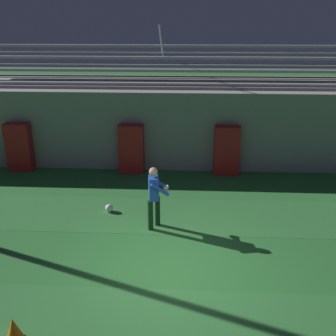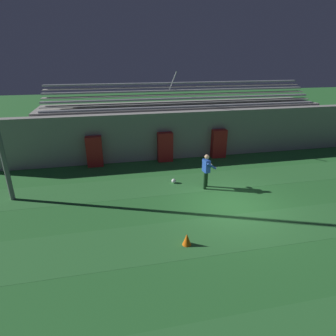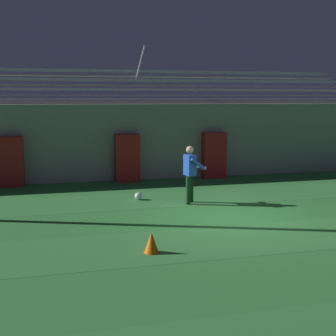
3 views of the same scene
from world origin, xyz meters
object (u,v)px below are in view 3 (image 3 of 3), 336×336
Objects in this scene: padding_pillar_gate_right at (214,155)px; padding_pillar_far_left at (10,162)px; traffic_cone at (151,242)px; goalkeeper at (190,171)px; soccer_ball at (138,196)px; padding_pillar_gate_left at (127,158)px.

padding_pillar_far_left is at bearing 180.00° from padding_pillar_gate_right.
padding_pillar_far_left is 4.10× the size of traffic_cone.
goalkeeper is 3.98× the size of traffic_cone.
goalkeeper is 1.81m from soccer_ball.
padding_pillar_far_left reaches higher than soccer_ball.
padding_pillar_gate_right is 1.00× the size of padding_pillar_far_left.
soccer_ball is (-3.55, -3.16, -0.75)m from padding_pillar_gate_right.
soccer_ball is at bearing -138.28° from padding_pillar_gate_right.
padding_pillar_gate_right and padding_pillar_far_left have the same top height.
padding_pillar_gate_right is at bearing 0.00° from padding_pillar_gate_left.
padding_pillar_gate_right reaches higher than goalkeeper.
goalkeeper is (1.16, -3.98, 0.09)m from padding_pillar_gate_left.
padding_pillar_gate_left is 3.26m from soccer_ball.
padding_pillar_far_left is (-4.04, 0.00, 0.00)m from padding_pillar_gate_left.
padding_pillar_far_left is 8.61m from traffic_cone.
traffic_cone is (-4.22, -7.99, -0.65)m from padding_pillar_gate_right.
goalkeeper reaches higher than traffic_cone.
traffic_cone is (-0.67, -4.83, 0.10)m from soccer_ball.
padding_pillar_gate_left is at bearing 86.17° from soccer_ball.
traffic_cone is (3.15, -7.99, -0.65)m from padding_pillar_far_left.
padding_pillar_gate_right is 1.03× the size of goalkeeper.
padding_pillar_gate_right is at bearing 61.35° from goalkeeper.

